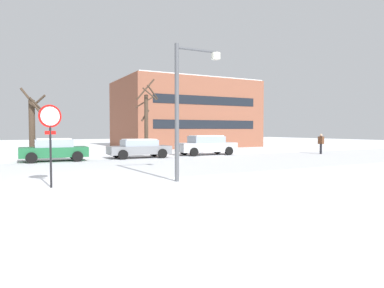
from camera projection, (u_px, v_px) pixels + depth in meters
ground_plane at (83, 180)px, 13.36m from camera, size 120.00×120.00×0.00m
road_surface at (69, 170)px, 16.65m from camera, size 80.00×9.45×0.00m
stop_sign at (50, 129)px, 11.53m from camera, size 0.74×0.19×2.77m
street_lamp at (186, 96)px, 13.07m from camera, size 1.95×0.36×5.13m
parked_car_green at (54, 150)px, 21.33m from camera, size 3.98×2.24×1.40m
parked_car_gray at (139, 148)px, 23.84m from camera, size 4.26×2.14×1.30m
parked_car_silver at (206, 145)px, 26.62m from camera, size 4.62×2.14×1.50m
pedestrian_crossing at (321, 142)px, 27.78m from camera, size 0.45×0.43×1.62m
tree_far_mid at (146, 119)px, 27.03m from camera, size 1.53×1.88×6.01m
tree_far_left at (32, 126)px, 22.95m from camera, size 1.63×1.79×4.63m
building_far_right at (185, 114)px, 40.59m from camera, size 14.96×10.40×7.57m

